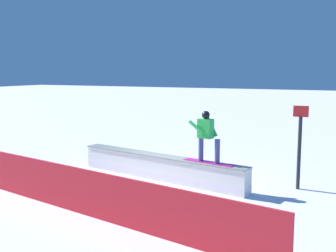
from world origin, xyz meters
name	(u,v)px	position (x,y,z in m)	size (l,w,h in m)	color
ground_plane	(160,179)	(0.00, 0.00, 0.00)	(120.00, 120.00, 0.00)	white
grind_box	(160,168)	(0.00, 0.00, 0.33)	(5.75, 1.57, 0.74)	white
snowboarder	(207,135)	(-1.59, 0.30, 1.51)	(1.54, 0.58, 1.42)	#C01E8E
safety_fence	(89,193)	(0.00, 3.48, 0.53)	(9.23, 0.06, 1.05)	red
trail_marker	(299,145)	(-3.88, -0.75, 1.22)	(0.40, 0.10, 2.30)	#262628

